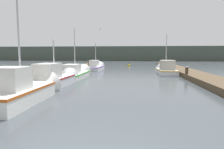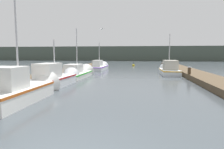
# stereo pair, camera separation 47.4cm
# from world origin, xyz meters

# --- Properties ---
(dock_left) EXTENTS (2.28, 40.00, 0.42)m
(dock_left) POSITION_xyz_m (-6.47, 16.00, 0.21)
(dock_left) COLOR #4C3D2B
(dock_left) RESTS_ON ground_plane
(dock_right) EXTENTS (2.28, 40.00, 0.42)m
(dock_right) POSITION_xyz_m (6.47, 16.00, 0.21)
(dock_right) COLOR #4C3D2B
(dock_right) RESTS_ON ground_plane
(distant_shore_ridge) EXTENTS (120.00, 16.00, 4.36)m
(distant_shore_ridge) POSITION_xyz_m (0.00, 63.91, 2.18)
(distant_shore_ridge) COLOR #424C42
(distant_shore_ridge) RESTS_ON ground_plane
(fishing_boat_0) EXTENTS (1.85, 5.28, 5.09)m
(fishing_boat_0) POSITION_xyz_m (-3.99, 5.22, 0.49)
(fishing_boat_0) COLOR silver
(fishing_boat_0) RESTS_ON ground_plane
(fishing_boat_1) EXTENTS (1.72, 5.55, 3.45)m
(fishing_boat_1) POSITION_xyz_m (-4.22, 9.38, 0.50)
(fishing_boat_1) COLOR silver
(fishing_boat_1) RESTS_ON ground_plane
(fishing_boat_2) EXTENTS (1.85, 6.01, 5.01)m
(fishing_boat_2) POSITION_xyz_m (-4.34, 14.63, 0.36)
(fishing_boat_2) COLOR silver
(fishing_boat_2) RESTS_ON ground_plane
(fishing_boat_3) EXTENTS (1.71, 5.11, 4.66)m
(fishing_boat_3) POSITION_xyz_m (4.30, 18.08, 0.48)
(fishing_boat_3) COLOR silver
(fishing_boat_3) RESTS_ON ground_plane
(fishing_boat_4) EXTENTS (1.69, 5.81, 4.12)m
(fishing_boat_4) POSITION_xyz_m (-4.16, 23.47, 0.38)
(fishing_boat_4) COLOR silver
(fishing_boat_4) RESTS_ON ground_plane
(mooring_piling_0) EXTENTS (0.27, 0.27, 1.03)m
(mooring_piling_0) POSITION_xyz_m (-5.42, 16.54, 0.52)
(mooring_piling_0) COLOR #473523
(mooring_piling_0) RESTS_ON ground_plane
(mooring_piling_1) EXTENTS (0.35, 0.35, 1.16)m
(mooring_piling_1) POSITION_xyz_m (-5.37, 24.60, 0.58)
(mooring_piling_1) COLOR #473523
(mooring_piling_1) RESTS_ON ground_plane
(mooring_piling_2) EXTENTS (0.26, 0.26, 1.36)m
(mooring_piling_2) POSITION_xyz_m (-5.58, 8.04, 0.69)
(mooring_piling_2) COLOR #473523
(mooring_piling_2) RESTS_ON ground_plane
(mooring_piling_3) EXTENTS (0.29, 0.29, 1.03)m
(mooring_piling_3) POSITION_xyz_m (5.46, 14.18, 0.52)
(mooring_piling_3) COLOR #473523
(mooring_piling_3) RESTS_ON ground_plane
(channel_buoy) EXTENTS (0.47, 0.47, 0.97)m
(channel_buoy) POSITION_xyz_m (0.14, 31.27, 0.14)
(channel_buoy) COLOR gold
(channel_buoy) RESTS_ON ground_plane
(seagull_lead) EXTENTS (0.50, 0.44, 0.12)m
(seagull_lead) POSITION_xyz_m (-2.40, 15.92, 4.50)
(seagull_lead) COLOR white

